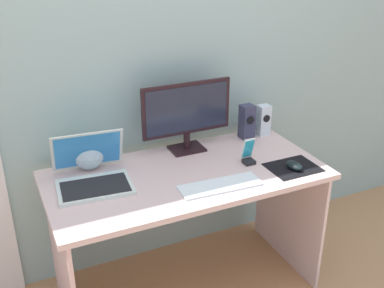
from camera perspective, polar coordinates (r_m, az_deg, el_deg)
ground_plane at (r=2.74m, az=-0.63°, el=-16.89°), size 8.00×8.00×0.00m
wall_back at (r=2.49m, az=-4.76°, el=11.51°), size 6.00×0.04×2.50m
desk at (r=2.40m, az=-0.69°, el=-6.66°), size 1.37×0.67×0.72m
monitor at (r=2.47m, az=-0.64°, el=3.73°), size 0.50×0.14×0.38m
speaker_right at (r=2.74m, az=8.63°, el=2.87°), size 0.07×0.06×0.18m
speaker_near_monitor at (r=2.68m, az=6.65°, el=2.69°), size 0.07×0.08×0.20m
laptop at (r=2.25m, az=-11.96°, el=-3.62°), size 0.37×0.36×0.23m
fishbowl at (r=2.39m, az=-12.42°, el=-1.22°), size 0.16×0.16×0.16m
keyboard_external at (r=2.20m, az=3.43°, el=-5.03°), size 0.40×0.15×0.01m
mousepad at (r=2.42m, az=12.11°, el=-2.79°), size 0.25×0.20×0.00m
mouse at (r=2.40m, az=12.28°, el=-2.55°), size 0.07×0.10×0.04m
phone_in_dock at (r=2.41m, az=6.83°, el=-1.26°), size 0.06×0.06×0.14m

